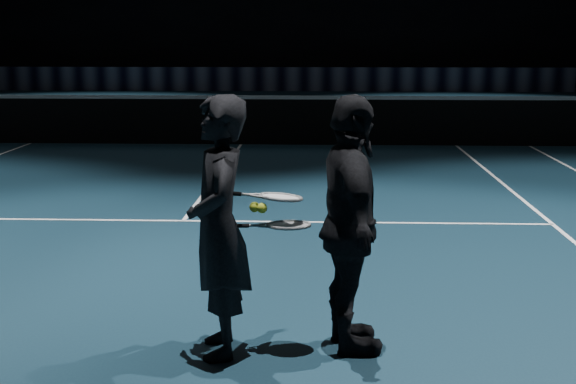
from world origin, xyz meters
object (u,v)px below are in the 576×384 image
at_px(racket_lower, 289,225).
at_px(racket_upper, 281,197).
at_px(player_b, 351,225).
at_px(tennis_balls, 258,205).
at_px(player_a, 219,227).

bearing_deg(racket_lower, racket_upper, 141.34).
bearing_deg(player_b, tennis_balls, 86.83).
distance_m(player_b, tennis_balls, 0.61).
bearing_deg(player_a, player_b, 85.67).
xyz_separation_m(player_a, tennis_balls, (0.25, 0.03, 0.14)).
height_order(player_a, tennis_balls, player_a).
distance_m(player_a, player_b, 0.85).
relative_size(player_a, player_b, 1.00).
distance_m(player_b, racket_upper, 0.49).
xyz_separation_m(player_a, player_b, (0.85, 0.09, 0.00)).
bearing_deg(player_a, tennis_balls, 86.80).
bearing_deg(racket_upper, tennis_balls, -170.43).
relative_size(racket_lower, racket_upper, 1.00).
height_order(racket_lower, tennis_balls, tennis_balls).
relative_size(player_b, racket_lower, 2.49).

